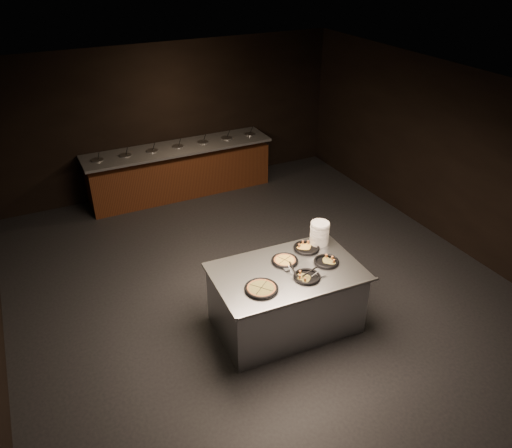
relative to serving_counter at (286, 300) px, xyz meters
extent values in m
cube|color=black|center=(0.06, 0.87, -0.44)|extent=(7.00, 8.00, 0.01)
cube|color=black|center=(0.06, 0.87, 2.47)|extent=(7.00, 8.00, 0.01)
cube|color=black|center=(0.06, 4.88, 1.02)|extent=(7.00, 0.01, 2.90)
cube|color=black|center=(0.06, -3.13, 1.02)|extent=(7.00, 0.01, 2.90)
cube|color=black|center=(3.57, 0.87, 1.02)|extent=(0.01, 8.00, 2.90)
cube|color=#522913|center=(0.06, 4.45, 0.00)|extent=(3.60, 0.75, 0.85)
cube|color=#56575B|center=(0.06, 4.45, 0.54)|extent=(3.70, 0.83, 0.05)
cube|color=#3B140D|center=(0.06, 4.45, -0.39)|extent=(3.60, 0.69, 0.08)
cylinder|color=silver|center=(-1.49, 4.45, 0.55)|extent=(0.22, 0.22, 0.08)
cylinder|color=#3D692A|center=(-1.49, 4.45, 0.57)|extent=(0.19, 0.19, 0.02)
cylinder|color=black|center=(-1.46, 4.43, 0.66)|extent=(0.04, 0.10, 0.19)
cylinder|color=silver|center=(-0.97, 4.45, 0.55)|extent=(0.22, 0.22, 0.08)
cylinder|color=#3D692A|center=(-0.97, 4.45, 0.57)|extent=(0.19, 0.19, 0.02)
cylinder|color=black|center=(-0.94, 4.43, 0.66)|extent=(0.04, 0.10, 0.19)
cylinder|color=silver|center=(-0.46, 4.45, 0.55)|extent=(0.22, 0.22, 0.08)
cylinder|color=#3D692A|center=(-0.46, 4.45, 0.57)|extent=(0.19, 0.19, 0.02)
cylinder|color=black|center=(-0.43, 4.43, 0.66)|extent=(0.04, 0.10, 0.19)
cylinder|color=silver|center=(0.06, 4.45, 0.55)|extent=(0.22, 0.22, 0.08)
cylinder|color=#3D692A|center=(0.06, 4.45, 0.57)|extent=(0.19, 0.19, 0.02)
cylinder|color=black|center=(0.09, 4.43, 0.66)|extent=(0.04, 0.10, 0.19)
cylinder|color=silver|center=(0.58, 4.45, 0.55)|extent=(0.22, 0.22, 0.08)
cylinder|color=#3D692A|center=(0.58, 4.45, 0.57)|extent=(0.19, 0.19, 0.02)
cylinder|color=black|center=(0.61, 4.43, 0.66)|extent=(0.04, 0.10, 0.19)
cylinder|color=silver|center=(1.09, 4.45, 0.55)|extent=(0.22, 0.22, 0.08)
cylinder|color=#3D692A|center=(1.09, 4.45, 0.57)|extent=(0.19, 0.19, 0.02)
cylinder|color=black|center=(1.12, 4.43, 0.66)|extent=(0.04, 0.10, 0.19)
cylinder|color=silver|center=(1.61, 4.45, 0.55)|extent=(0.22, 0.22, 0.08)
cylinder|color=#3D692A|center=(1.61, 4.45, 0.57)|extent=(0.19, 0.19, 0.02)
cylinder|color=black|center=(1.64, 4.43, 0.66)|extent=(0.04, 0.10, 0.19)
cube|color=silver|center=(0.00, 0.00, -0.03)|extent=(1.85, 1.18, 0.81)
cube|color=silver|center=(0.00, 0.00, 0.45)|extent=(1.94, 1.27, 0.04)
cylinder|color=silver|center=(0.00, -0.59, 0.45)|extent=(1.89, 0.13, 0.04)
cylinder|color=white|center=(0.71, 0.36, 0.63)|extent=(0.26, 0.26, 0.32)
cylinder|color=black|center=(-0.47, -0.21, 0.48)|extent=(0.39, 0.39, 0.01)
torus|color=black|center=(-0.47, -0.21, 0.49)|extent=(0.42, 0.42, 0.04)
torus|color=#A15129|center=(-0.47, -0.21, 0.49)|extent=(0.35, 0.35, 0.03)
cylinder|color=#AF9146|center=(-0.47, -0.21, 0.49)|extent=(0.31, 0.31, 0.02)
cube|color=black|center=(-0.47, -0.21, 0.50)|extent=(0.20, 0.25, 0.00)
cube|color=black|center=(-0.47, -0.21, 0.50)|extent=(0.25, 0.20, 0.00)
cylinder|color=black|center=(0.07, 0.18, 0.48)|extent=(0.33, 0.33, 0.01)
torus|color=black|center=(0.07, 0.18, 0.49)|extent=(0.35, 0.35, 0.04)
torus|color=#A15129|center=(0.07, 0.18, 0.49)|extent=(0.29, 0.29, 0.03)
cylinder|color=gold|center=(0.07, 0.18, 0.49)|extent=(0.25, 0.25, 0.02)
cube|color=black|center=(0.07, 0.18, 0.50)|extent=(0.10, 0.23, 0.00)
cube|color=black|center=(0.07, 0.18, 0.50)|extent=(0.23, 0.10, 0.00)
cylinder|color=black|center=(0.48, 0.32, 0.48)|extent=(0.33, 0.33, 0.01)
torus|color=black|center=(0.48, 0.32, 0.49)|extent=(0.36, 0.36, 0.04)
cylinder|color=black|center=(0.15, -0.25, 0.48)|extent=(0.32, 0.32, 0.01)
torus|color=black|center=(0.15, -0.25, 0.49)|extent=(0.34, 0.34, 0.04)
cylinder|color=black|center=(0.54, -0.08, 0.48)|extent=(0.31, 0.31, 0.01)
torus|color=black|center=(0.54, -0.08, 0.49)|extent=(0.33, 0.33, 0.04)
cube|color=silver|center=(0.01, 0.02, 0.49)|extent=(0.09, 0.11, 0.00)
cylinder|color=black|center=(0.01, -0.14, 0.57)|extent=(0.03, 0.21, 0.12)
cylinder|color=silver|center=(0.01, -0.06, 0.52)|extent=(0.01, 0.11, 0.08)
cube|color=silver|center=(0.33, -0.28, 0.49)|extent=(0.12, 0.10, 0.00)
cylinder|color=black|center=(0.17, -0.27, 0.57)|extent=(0.21, 0.05, 0.13)
cylinder|color=silver|center=(0.25, -0.27, 0.52)|extent=(0.11, 0.03, 0.08)
camera|label=1|loc=(-2.64, -4.46, 4.16)|focal=35.00mm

